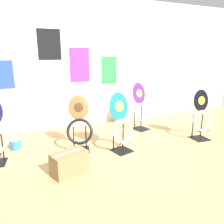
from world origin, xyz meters
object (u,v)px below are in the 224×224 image
object	(u,v)px
toilet_seat_display_woodgrain	(80,126)
toilet_seat_display_teal_sax	(122,126)
toilet_seat_display_purple_note	(141,108)
storage_box	(69,163)
toilet_seat_display_jazz_black	(202,116)
paint_can	(16,144)

from	to	relation	value
toilet_seat_display_woodgrain	toilet_seat_display_teal_sax	bearing A→B (deg)	-26.38
toilet_seat_display_purple_note	toilet_seat_display_woodgrain	bearing A→B (deg)	-160.28
toilet_seat_display_purple_note	storage_box	bearing A→B (deg)	-146.32
toilet_seat_display_teal_sax	toilet_seat_display_purple_note	distance (m)	1.13
toilet_seat_display_teal_sax	toilet_seat_display_woodgrain	bearing A→B (deg)	153.62
toilet_seat_display_teal_sax	toilet_seat_display_jazz_black	bearing A→B (deg)	-3.46
toilet_seat_display_woodgrain	paint_can	world-z (taller)	toilet_seat_display_woodgrain
toilet_seat_display_woodgrain	toilet_seat_display_teal_sax	world-z (taller)	toilet_seat_display_teal_sax
toilet_seat_display_teal_sax	storage_box	bearing A→B (deg)	-158.83
toilet_seat_display_purple_note	toilet_seat_display_teal_sax	bearing A→B (deg)	-135.67
toilet_seat_display_woodgrain	storage_box	size ratio (longest dim) A/B	1.74
toilet_seat_display_teal_sax	storage_box	xyz separation A→B (m)	(-0.90, -0.35, -0.27)
toilet_seat_display_teal_sax	storage_box	distance (m)	1.00
paint_can	storage_box	distance (m)	1.26
storage_box	toilet_seat_display_jazz_black	bearing A→B (deg)	6.05
toilet_seat_display_teal_sax	toilet_seat_display_purple_note	world-z (taller)	toilet_seat_display_purple_note
toilet_seat_display_teal_sax	toilet_seat_display_purple_note	xyz separation A→B (m)	(0.81, 0.79, 0.02)
toilet_seat_display_woodgrain	toilet_seat_display_jazz_black	bearing A→B (deg)	-10.30
toilet_seat_display_purple_note	paint_can	distance (m)	2.37
toilet_seat_display_jazz_black	paint_can	bearing A→B (deg)	164.86
toilet_seat_display_jazz_black	paint_can	distance (m)	3.18
toilet_seat_display_jazz_black	toilet_seat_display_woodgrain	xyz separation A→B (m)	(-2.10, 0.38, -0.03)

